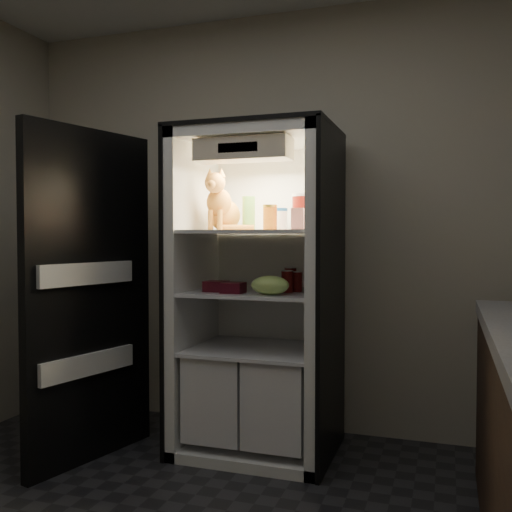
# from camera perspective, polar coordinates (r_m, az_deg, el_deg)

# --- Properties ---
(room_shell) EXTENTS (3.60, 3.60, 3.60)m
(room_shell) POSITION_cam_1_polar(r_m,az_deg,el_deg) (2.10, -11.88, 11.95)
(room_shell) COLOR white
(room_shell) RESTS_ON floor
(refrigerator) EXTENTS (0.90, 0.72, 1.88)m
(refrigerator) POSITION_cam_1_polar(r_m,az_deg,el_deg) (3.37, 0.33, -5.91)
(refrigerator) COLOR white
(refrigerator) RESTS_ON floor
(fridge_door) EXTENTS (0.27, 0.86, 1.85)m
(fridge_door) POSITION_cam_1_polar(r_m,az_deg,el_deg) (3.32, -16.26, -3.98)
(fridge_door) COLOR black
(fridge_door) RESTS_ON floor
(tabby_cat) EXTENTS (0.30, 0.34, 0.36)m
(tabby_cat) POSITION_cam_1_polar(r_m,az_deg,el_deg) (3.39, -3.43, 4.87)
(tabby_cat) COLOR #C65F19
(tabby_cat) RESTS_ON refrigerator
(parmesan_shaker) EXTENTS (0.08, 0.08, 0.20)m
(parmesan_shaker) POSITION_cam_1_polar(r_m,az_deg,el_deg) (3.36, -0.73, 4.29)
(parmesan_shaker) COLOR green
(parmesan_shaker) RESTS_ON refrigerator
(mayo_tub) EXTENTS (0.10, 0.10, 0.13)m
(mayo_tub) POSITION_cam_1_polar(r_m,az_deg,el_deg) (3.43, 2.37, 3.70)
(mayo_tub) COLOR white
(mayo_tub) RESTS_ON refrigerator
(salsa_jar) EXTENTS (0.08, 0.08, 0.15)m
(salsa_jar) POSITION_cam_1_polar(r_m,az_deg,el_deg) (3.28, 1.41, 3.88)
(salsa_jar) COLOR maroon
(salsa_jar) RESTS_ON refrigerator
(pepper_jar) EXTENTS (0.12, 0.12, 0.21)m
(pepper_jar) POSITION_cam_1_polar(r_m,az_deg,el_deg) (3.27, 4.70, 4.41)
(pepper_jar) COLOR maroon
(pepper_jar) RESTS_ON refrigerator
(cream_carton) EXTENTS (0.07, 0.07, 0.12)m
(cream_carton) POSITION_cam_1_polar(r_m,az_deg,el_deg) (3.07, 4.27, 3.72)
(cream_carton) COLOR silver
(cream_carton) RESTS_ON refrigerator
(soda_can_a) EXTENTS (0.07, 0.07, 0.13)m
(soda_can_a) POSITION_cam_1_polar(r_m,az_deg,el_deg) (3.35, 3.46, -2.27)
(soda_can_a) COLOR black
(soda_can_a) RESTS_ON refrigerator
(soda_can_b) EXTENTS (0.06, 0.06, 0.11)m
(soda_can_b) POSITION_cam_1_polar(r_m,az_deg,el_deg) (3.24, 4.09, -2.57)
(soda_can_b) COLOR black
(soda_can_b) RESTS_ON refrigerator
(soda_can_c) EXTENTS (0.07, 0.07, 0.12)m
(soda_can_c) POSITION_cam_1_polar(r_m,az_deg,el_deg) (3.20, 3.15, -2.55)
(soda_can_c) COLOR black
(soda_can_c) RESTS_ON refrigerator
(condiment_jar) EXTENTS (0.06, 0.06, 0.08)m
(condiment_jar) POSITION_cam_1_polar(r_m,az_deg,el_deg) (3.28, 1.06, -2.79)
(condiment_jar) COLOR #5A3419
(condiment_jar) RESTS_ON refrigerator
(grape_bag) EXTENTS (0.21, 0.15, 0.10)m
(grape_bag) POSITION_cam_1_polar(r_m,az_deg,el_deg) (3.06, 1.42, -2.94)
(grape_bag) COLOR #88AC50
(grape_bag) RESTS_ON refrigerator
(berry_box_left) EXTENTS (0.12, 0.12, 0.06)m
(berry_box_left) POSITION_cam_1_polar(r_m,az_deg,el_deg) (3.26, -4.01, -3.03)
(berry_box_left) COLOR #4B0C1A
(berry_box_left) RESTS_ON refrigerator
(berry_box_right) EXTENTS (0.12, 0.12, 0.06)m
(berry_box_right) POSITION_cam_1_polar(r_m,az_deg,el_deg) (3.16, -2.30, -3.19)
(berry_box_right) COLOR #4B0C1A
(berry_box_right) RESTS_ON refrigerator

